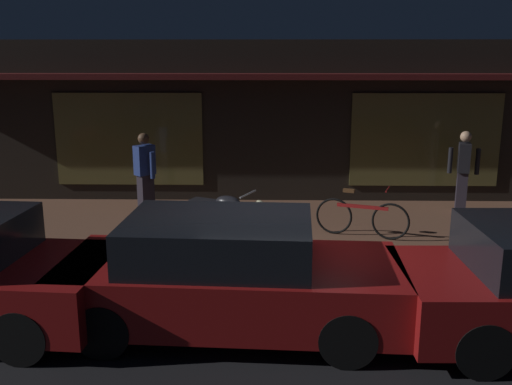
{
  "coord_description": "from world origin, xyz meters",
  "views": [
    {
      "loc": [
        -0.2,
        -7.45,
        3.33
      ],
      "look_at": [
        -0.39,
        2.4,
        0.95
      ],
      "focal_mm": 40.68,
      "sensor_mm": 36.0,
      "label": 1
    }
  ],
  "objects": [
    {
      "name": "bicycle_parked",
      "position": [
        1.47,
        2.41,
        0.51
      ],
      "size": [
        1.58,
        0.63,
        0.91
      ],
      "color": "black",
      "rests_on": "sidewalk_slab"
    },
    {
      "name": "person_photographer",
      "position": [
        -2.6,
        3.66,
        1.03
      ],
      "size": [
        0.5,
        0.49,
        1.67
      ],
      "color": "#28232D",
      "rests_on": "sidewalk_slab"
    },
    {
      "name": "person_bystander",
      "position": [
        3.74,
        4.06,
        1.03
      ],
      "size": [
        0.61,
        0.42,
        1.67
      ],
      "color": "#28232D",
      "rests_on": "sidewalk_slab"
    },
    {
      "name": "motorcycle",
      "position": [
        -0.95,
        1.87,
        0.65
      ],
      "size": [
        1.59,
        0.89,
        0.97
      ],
      "color": "black",
      "rests_on": "sidewalk_slab"
    },
    {
      "name": "parked_car_far",
      "position": [
        -0.67,
        -0.86,
        0.7
      ],
      "size": [
        4.19,
        1.98,
        1.42
      ],
      "color": "black",
      "rests_on": "ground_plane"
    },
    {
      "name": "sidewalk_slab",
      "position": [
        0.0,
        3.0,
        0.07
      ],
      "size": [
        18.0,
        4.0,
        0.15
      ],
      "primitive_type": "cube",
      "color": "brown",
      "rests_on": "ground_plane"
    },
    {
      "name": "ground_plane",
      "position": [
        0.0,
        0.0,
        0.0
      ],
      "size": [
        60.0,
        60.0,
        0.0
      ],
      "primitive_type": "plane",
      "color": "black"
    },
    {
      "name": "storefront_building",
      "position": [
        0.0,
        6.39,
        1.8
      ],
      "size": [
        18.0,
        3.3,
        3.6
      ],
      "color": "black",
      "rests_on": "ground_plane"
    }
  ]
}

